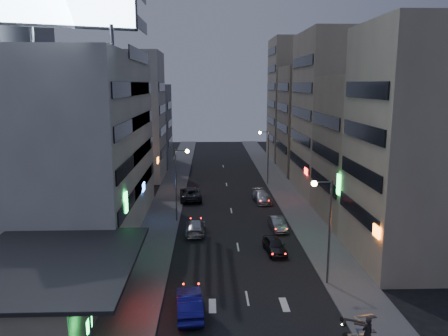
{
  "coord_description": "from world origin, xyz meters",
  "views": [
    {
      "loc": [
        -2.69,
        -24.77,
        15.06
      ],
      "look_at": [
        -1.09,
        20.14,
        6.39
      ],
      "focal_mm": 35.0,
      "sensor_mm": 36.0,
      "label": 1
    }
  ],
  "objects_px": {
    "scooter_silver_b": "(372,305)",
    "scooter_black_b": "(367,314)",
    "scooter_silver_a": "(369,325)",
    "road_car_blue": "(189,303)",
    "parked_car_right_mid": "(278,224)",
    "parked_car_left": "(190,194)",
    "person": "(367,333)",
    "scooter_black_a": "(377,331)",
    "road_car_silver": "(195,227)",
    "parked_car_right_near": "(275,245)",
    "scooter_blue": "(375,321)",
    "parked_car_right_far": "(262,197)"
  },
  "relations": [
    {
      "from": "parked_car_left",
      "to": "person",
      "type": "distance_m",
      "value": 35.64
    },
    {
      "from": "road_car_blue",
      "to": "person",
      "type": "bearing_deg",
      "value": 152.33
    },
    {
      "from": "parked_car_left",
      "to": "person",
      "type": "xyz_separation_m",
      "value": [
        11.43,
        -33.75,
        0.25
      ]
    },
    {
      "from": "parked_car_left",
      "to": "person",
      "type": "height_order",
      "value": "person"
    },
    {
      "from": "parked_car_right_near",
      "to": "scooter_silver_a",
      "type": "relative_size",
      "value": 2.1
    },
    {
      "from": "scooter_blue",
      "to": "scooter_black_b",
      "type": "xyz_separation_m",
      "value": [
        -0.23,
        0.78,
        0.08
      ]
    },
    {
      "from": "scooter_silver_a",
      "to": "scooter_black_b",
      "type": "relative_size",
      "value": 0.97
    },
    {
      "from": "person",
      "to": "scooter_black_b",
      "type": "bearing_deg",
      "value": -125.61
    },
    {
      "from": "scooter_silver_b",
      "to": "scooter_black_b",
      "type": "bearing_deg",
      "value": 130.14
    },
    {
      "from": "scooter_silver_b",
      "to": "road_car_silver",
      "type": "bearing_deg",
      "value": 22.14
    },
    {
      "from": "parked_car_right_mid",
      "to": "scooter_silver_a",
      "type": "relative_size",
      "value": 2.05
    },
    {
      "from": "scooter_silver_a",
      "to": "scooter_black_b",
      "type": "distance_m",
      "value": 1.31
    },
    {
      "from": "road_car_silver",
      "to": "scooter_black_b",
      "type": "relative_size",
      "value": 2.41
    },
    {
      "from": "parked_car_right_near",
      "to": "parked_car_left",
      "type": "relative_size",
      "value": 0.69
    },
    {
      "from": "scooter_blue",
      "to": "scooter_black_b",
      "type": "relative_size",
      "value": 0.86
    },
    {
      "from": "parked_car_right_mid",
      "to": "scooter_black_b",
      "type": "bearing_deg",
      "value": -86.07
    },
    {
      "from": "road_car_blue",
      "to": "scooter_silver_b",
      "type": "height_order",
      "value": "road_car_blue"
    },
    {
      "from": "person",
      "to": "scooter_black_a",
      "type": "bearing_deg",
      "value": -150.91
    },
    {
      "from": "road_car_silver",
      "to": "parked_car_left",
      "type": "bearing_deg",
      "value": -85.37
    },
    {
      "from": "parked_car_right_mid",
      "to": "person",
      "type": "height_order",
      "value": "person"
    },
    {
      "from": "parked_car_left",
      "to": "scooter_silver_a",
      "type": "height_order",
      "value": "parked_car_left"
    },
    {
      "from": "road_car_blue",
      "to": "scooter_silver_a",
      "type": "height_order",
      "value": "road_car_blue"
    },
    {
      "from": "parked_car_left",
      "to": "road_car_silver",
      "type": "relative_size",
      "value": 1.23
    },
    {
      "from": "person",
      "to": "road_car_blue",
      "type": "bearing_deg",
      "value": -38.98
    },
    {
      "from": "scooter_silver_a",
      "to": "scooter_black_a",
      "type": "bearing_deg",
      "value": -149.0
    },
    {
      "from": "person",
      "to": "scooter_silver_b",
      "type": "distance_m",
      "value": 4.18
    },
    {
      "from": "parked_car_right_far",
      "to": "scooter_silver_b",
      "type": "height_order",
      "value": "parked_car_right_far"
    },
    {
      "from": "scooter_black_a",
      "to": "scooter_silver_b",
      "type": "bearing_deg",
      "value": -31.7
    },
    {
      "from": "road_car_blue",
      "to": "scooter_black_a",
      "type": "relative_size",
      "value": 2.98
    },
    {
      "from": "scooter_blue",
      "to": "parked_car_right_far",
      "type": "bearing_deg",
      "value": 10.95
    },
    {
      "from": "person",
      "to": "scooter_silver_b",
      "type": "relative_size",
      "value": 0.93
    },
    {
      "from": "parked_car_right_far",
      "to": "scooter_silver_b",
      "type": "relative_size",
      "value": 2.38
    },
    {
      "from": "scooter_black_b",
      "to": "road_car_blue",
      "type": "bearing_deg",
      "value": 105.85
    },
    {
      "from": "scooter_blue",
      "to": "scooter_silver_b",
      "type": "xyz_separation_m",
      "value": [
        0.52,
        1.82,
        0.09
      ]
    },
    {
      "from": "person",
      "to": "scooter_silver_b",
      "type": "bearing_deg",
      "value": -130.53
    },
    {
      "from": "scooter_silver_a",
      "to": "scooter_silver_b",
      "type": "relative_size",
      "value": 0.96
    },
    {
      "from": "person",
      "to": "scooter_black_b",
      "type": "xyz_separation_m",
      "value": [
        0.98,
        2.75,
        -0.34
      ]
    },
    {
      "from": "road_car_silver",
      "to": "scooter_silver_b",
      "type": "height_order",
      "value": "road_car_silver"
    },
    {
      "from": "scooter_silver_b",
      "to": "parked_car_left",
      "type": "bearing_deg",
      "value": 9.6
    },
    {
      "from": "parked_car_right_mid",
      "to": "person",
      "type": "xyz_separation_m",
      "value": [
        1.8,
        -21.25,
        0.41
      ]
    },
    {
      "from": "person",
      "to": "scooter_black_a",
      "type": "distance_m",
      "value": 1.45
    },
    {
      "from": "parked_car_right_near",
      "to": "scooter_black_a",
      "type": "distance_m",
      "value": 14.53
    },
    {
      "from": "parked_car_right_near",
      "to": "parked_car_right_far",
      "type": "xyz_separation_m",
      "value": [
        0.94,
        17.26,
        0.0
      ]
    },
    {
      "from": "scooter_black_a",
      "to": "scooter_black_b",
      "type": "distance_m",
      "value": 1.78
    },
    {
      "from": "parked_car_right_far",
      "to": "road_car_blue",
      "type": "xyz_separation_m",
      "value": [
        -8.2,
        -27.82,
        0.08
      ]
    },
    {
      "from": "parked_car_right_mid",
      "to": "scooter_silver_b",
      "type": "bearing_deg",
      "value": -83.18
    },
    {
      "from": "road_car_silver",
      "to": "scooter_blue",
      "type": "relative_size",
      "value": 2.79
    },
    {
      "from": "scooter_silver_a",
      "to": "parked_car_left",
      "type": "bearing_deg",
      "value": 21.08
    },
    {
      "from": "scooter_silver_a",
      "to": "scooter_silver_b",
      "type": "distance_m",
      "value": 2.55
    },
    {
      "from": "scooter_silver_b",
      "to": "parked_car_right_mid",
      "type": "bearing_deg",
      "value": -2.69
    }
  ]
}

